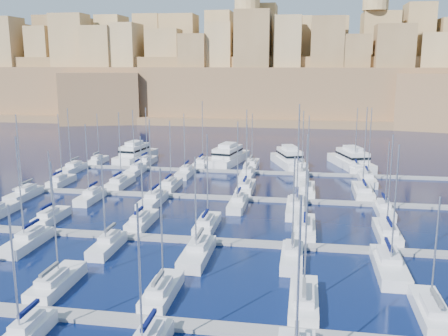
% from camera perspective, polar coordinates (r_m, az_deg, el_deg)
% --- Properties ---
extents(ground, '(600.00, 600.00, 0.00)m').
position_cam_1_polar(ground, '(79.09, -0.06, -5.50)').
color(ground, black).
rests_on(ground, ground).
extents(pontoon_near, '(84.00, 2.00, 0.40)m').
position_cam_1_polar(pontoon_near, '(48.38, -6.99, -17.21)').
color(pontoon_near, slate).
rests_on(pontoon_near, ground).
extents(pontoon_mid_near, '(84.00, 2.00, 0.40)m').
position_cam_1_polar(pontoon_mid_near, '(67.85, -1.74, -8.33)').
color(pontoon_mid_near, slate).
rests_on(pontoon_mid_near, ground).
extents(pontoon_mid_far, '(84.00, 2.00, 0.40)m').
position_cam_1_polar(pontoon_mid_far, '(88.52, 1.01, -3.46)').
color(pontoon_mid_far, slate).
rests_on(pontoon_mid_far, ground).
extents(pontoon_far, '(84.00, 2.00, 0.40)m').
position_cam_1_polar(pontoon_far, '(109.70, 2.68, -0.45)').
color(pontoon_far, slate).
rests_on(pontoon_far, ground).
extents(sailboat_2, '(2.73, 9.11, 14.11)m').
position_cam_1_polar(sailboat_2, '(57.39, -18.61, -12.30)').
color(sailboat_2, silver).
rests_on(sailboat_2, ground).
extents(sailboat_3, '(2.59, 8.65, 13.85)m').
position_cam_1_polar(sailboat_3, '(52.98, -7.12, -13.84)').
color(sailboat_3, silver).
rests_on(sailboat_3, ground).
extents(sailboat_4, '(2.81, 9.36, 14.03)m').
position_cam_1_polar(sailboat_4, '(51.41, 9.09, -14.74)').
color(sailboat_4, silver).
rests_on(sailboat_4, ground).
extents(sailboat_5, '(2.66, 8.86, 12.10)m').
position_cam_1_polar(sailboat_5, '(52.64, 22.61, -14.91)').
color(sailboat_5, silver).
rests_on(sailboat_5, ground).
extents(sailboat_8, '(2.36, 7.86, 12.87)m').
position_cam_1_polar(sailboat_8, '(48.39, -21.92, -17.33)').
color(sailboat_8, silver).
rests_on(sailboat_8, ground).
extents(sailboat_13, '(2.45, 8.16, 11.07)m').
position_cam_1_polar(sailboat_13, '(80.65, -19.15, -5.31)').
color(sailboat_13, silver).
rests_on(sailboat_13, ground).
extents(sailboat_14, '(2.63, 8.77, 13.64)m').
position_cam_1_polar(sailboat_14, '(75.27, -9.36, -5.99)').
color(sailboat_14, silver).
rests_on(sailboat_14, ground).
extents(sailboat_15, '(2.66, 8.87, 14.10)m').
position_cam_1_polar(sailboat_15, '(72.84, -1.96, -6.44)').
color(sailboat_15, silver).
rests_on(sailboat_15, ground).
extents(sailboat_16, '(2.99, 9.98, 14.36)m').
position_cam_1_polar(sailboat_16, '(72.05, 9.18, -6.79)').
color(sailboat_16, silver).
rests_on(sailboat_16, ground).
extents(sailboat_17, '(2.92, 9.72, 14.58)m').
position_cam_1_polar(sailboat_17, '(72.86, 18.14, -7.03)').
color(sailboat_17, silver).
rests_on(sailboat_17, ground).
extents(sailboat_19, '(2.79, 9.30, 15.05)m').
position_cam_1_polar(sailboat_19, '(70.94, -21.58, -7.81)').
color(sailboat_19, silver).
rests_on(sailboat_19, ground).
extents(sailboat_20, '(2.47, 8.22, 12.94)m').
position_cam_1_polar(sailboat_20, '(66.61, -13.18, -8.56)').
color(sailboat_20, silver).
rests_on(sailboat_20, ground).
extents(sailboat_21, '(2.98, 9.95, 13.19)m').
position_cam_1_polar(sailboat_21, '(62.37, -3.07, -9.67)').
color(sailboat_21, silver).
rests_on(sailboat_21, ground).
extents(sailboat_22, '(2.57, 8.56, 13.44)m').
position_cam_1_polar(sailboat_22, '(61.71, 7.78, -10.02)').
color(sailboat_22, silver).
rests_on(sailboat_22, ground).
extents(sailboat_23, '(3.23, 10.78, 15.37)m').
position_cam_1_polar(sailboat_23, '(61.50, 18.37, -10.59)').
color(sailboat_23, silver).
rests_on(sailboat_23, ground).
extents(sailboat_24, '(2.48, 8.28, 14.30)m').
position_cam_1_polar(sailboat_24, '(103.88, -18.12, -1.43)').
color(sailboat_24, silver).
rests_on(sailboat_24, ground).
extents(sailboat_25, '(2.87, 9.56, 14.74)m').
position_cam_1_polar(sailboat_25, '(99.50, -11.77, -1.65)').
color(sailboat_25, silver).
rests_on(sailboat_25, ground).
extents(sailboat_26, '(2.68, 8.95, 13.29)m').
position_cam_1_polar(sailboat_26, '(96.07, -6.16, -1.96)').
color(sailboat_26, silver).
rests_on(sailboat_26, ground).
extents(sailboat_27, '(2.87, 9.56, 15.61)m').
position_cam_1_polar(sailboat_27, '(93.59, 2.51, -2.26)').
color(sailboat_27, silver).
rests_on(sailboat_27, ground).
extents(sailboat_28, '(2.90, 9.65, 14.72)m').
position_cam_1_polar(sailboat_28, '(93.02, 9.44, -2.51)').
color(sailboat_28, silver).
rests_on(sailboat_28, ground).
extents(sailboat_29, '(3.25, 10.83, 16.31)m').
position_cam_1_polar(sailboat_29, '(94.18, 15.58, -2.60)').
color(sailboat_29, silver).
rests_on(sailboat_29, ground).
extents(sailboat_30, '(2.70, 8.98, 15.34)m').
position_cam_1_polar(sailboat_30, '(95.91, -21.86, -2.78)').
color(sailboat_30, silver).
rests_on(sailboat_30, ground).
extents(sailboat_31, '(2.57, 8.58, 13.87)m').
position_cam_1_polar(sailboat_31, '(90.33, -15.00, -3.21)').
color(sailboat_31, silver).
rests_on(sailboat_31, ground).
extents(sailboat_32, '(2.92, 9.73, 15.05)m').
position_cam_1_polar(sailboat_32, '(85.78, -8.15, -3.70)').
color(sailboat_32, silver).
rests_on(sailboat_32, ground).
extents(sailboat_33, '(2.61, 8.69, 14.82)m').
position_cam_1_polar(sailboat_33, '(83.16, 1.59, -4.09)').
color(sailboat_33, silver).
rests_on(sailboat_33, ground).
extents(sailboat_34, '(3.16, 10.54, 17.81)m').
position_cam_1_polar(sailboat_34, '(81.58, 8.28, -4.50)').
color(sailboat_34, silver).
rests_on(sailboat_34, ground).
extents(sailboat_35, '(2.52, 8.40, 12.21)m').
position_cam_1_polar(sailboat_35, '(83.58, 17.84, -4.61)').
color(sailboat_35, silver).
rests_on(sailboat_35, ground).
extents(sailboat_36, '(2.27, 7.57, 12.17)m').
position_cam_1_polar(sailboat_36, '(123.61, -14.16, 0.85)').
color(sailboat_36, silver).
rests_on(sailboat_36, ground).
extents(sailboat_37, '(2.69, 8.98, 13.76)m').
position_cam_1_polar(sailboat_37, '(120.06, -8.85, 0.77)').
color(sailboat_37, silver).
rests_on(sailboat_37, ground).
extents(sailboat_38, '(2.80, 9.35, 15.39)m').
position_cam_1_polar(sailboat_38, '(116.75, -2.50, 0.59)').
color(sailboat_38, silver).
rests_on(sailboat_38, ground).
extents(sailboat_39, '(2.81, 9.36, 12.73)m').
position_cam_1_polar(sailboat_39, '(114.97, 3.16, 0.39)').
color(sailboat_39, silver).
rests_on(sailboat_39, ground).
extents(sailboat_40, '(3.03, 10.09, 13.84)m').
position_cam_1_polar(sailboat_40, '(114.69, 8.47, 0.26)').
color(sailboat_40, silver).
rests_on(sailboat_40, ground).
extents(sailboat_41, '(2.77, 9.23, 14.32)m').
position_cam_1_polar(sailboat_41, '(114.80, 14.70, 0.01)').
color(sailboat_41, silver).
rests_on(sailboat_41, ground).
extents(sailboat_42, '(2.81, 9.37, 14.47)m').
position_cam_1_polar(sailboat_42, '(115.20, -16.94, -0.08)').
color(sailboat_42, silver).
rests_on(sailboat_42, ground).
extents(sailboat_43, '(2.49, 8.30, 14.22)m').
position_cam_1_polar(sailboat_43, '(110.11, -10.08, -0.29)').
color(sailboat_43, silver).
rests_on(sailboat_43, ground).
extents(sailboat_44, '(2.62, 8.74, 13.69)m').
position_cam_1_polar(sailboat_44, '(106.74, -4.43, -0.52)').
color(sailboat_44, silver).
rests_on(sailboat_44, ground).
extents(sailboat_45, '(2.68, 8.93, 11.77)m').
position_cam_1_polar(sailboat_45, '(104.33, 2.65, -0.80)').
color(sailboat_45, silver).
rests_on(sailboat_45, ground).
extents(sailboat_46, '(2.97, 9.91, 14.67)m').
position_cam_1_polar(sailboat_46, '(103.19, 8.87, -1.06)').
color(sailboat_46, silver).
rests_on(sailboat_46, ground).
extents(sailboat_47, '(2.98, 9.93, 15.45)m').
position_cam_1_polar(sailboat_47, '(103.93, 16.05, -1.29)').
color(sailboat_47, silver).
rests_on(sailboat_47, ground).
extents(motor_yacht_a, '(6.83, 16.29, 5.25)m').
position_cam_1_polar(motor_yacht_a, '(124.61, -10.09, 1.59)').
color(motor_yacht_a, silver).
rests_on(motor_yacht_a, ground).
extents(motor_yacht_b, '(8.37, 17.99, 5.25)m').
position_cam_1_polar(motor_yacht_b, '(119.71, 0.49, 1.36)').
color(motor_yacht_b, silver).
rests_on(motor_yacht_b, ground).
extents(motor_yacht_c, '(9.27, 15.83, 5.25)m').
position_cam_1_polar(motor_yacht_c, '(117.38, 7.41, 1.04)').
color(motor_yacht_c, silver).
rests_on(motor_yacht_c, ground).
extents(motor_yacht_d, '(10.21, 17.94, 5.25)m').
position_cam_1_polar(motor_yacht_d, '(118.74, 14.35, 0.89)').
color(motor_yacht_d, silver).
rests_on(motor_yacht_d, ground).
extents(fortified_city, '(460.00, 108.95, 59.52)m').
position_cam_1_polar(fortified_city, '(230.22, 6.34, 9.63)').
color(fortified_city, brown).
rests_on(fortified_city, ground).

